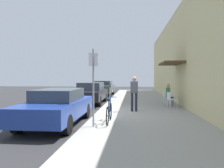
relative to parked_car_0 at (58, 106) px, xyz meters
The scene contains 14 objects.
ground_plane 2.58m from the parked_car_0, 63.75° to the left, with size 60.00×60.00×0.00m, color #2D2D30.
sidewalk_slab 5.43m from the parked_car_0, 51.63° to the left, with size 4.50×32.00×0.12m, color #9E9B93.
building_facade 7.52m from the parked_car_0, 36.40° to the left, with size 1.40×32.00×6.15m.
parked_car_0 is the anchor object (origin of this frame).
parked_car_1 6.35m from the parked_car_0, 90.00° to the left, with size 1.80×4.40×1.42m.
parked_car_2 12.70m from the parked_car_0, 90.00° to the left, with size 1.80×4.40×1.43m.
parking_meter 4.30m from the parked_car_0, 68.85° to the left, with size 0.12×0.10×1.32m.
street_sign 1.91m from the parked_car_0, 25.93° to the right, with size 0.32×0.06×2.60m.
bicycle_0 1.96m from the parked_car_0, ahead, with size 0.46×1.71×0.90m.
cafe_chair_0 6.14m from the parked_car_0, 37.94° to the left, with size 0.53×0.53×0.87m.
cafe_chair_1 6.72m from the parked_car_0, 43.95° to the left, with size 0.51×0.51×0.87m.
seated_patron_1 6.76m from the parked_car_0, 43.54° to the left, with size 0.48×0.42×1.29m.
cafe_chair_2 7.26m from the parked_car_0, 48.20° to the left, with size 0.46×0.46×0.87m.
pedestrian_standing 3.91m from the parked_car_0, 42.19° to the left, with size 0.36×0.22×1.70m.
Camera 1 is at (1.69, -9.92, 1.78)m, focal length 33.97 mm.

